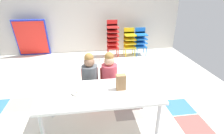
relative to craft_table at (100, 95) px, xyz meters
name	(u,v)px	position (x,y,z in m)	size (l,w,h in m)	color
ground_plane	(98,99)	(0.00, 0.71, -0.53)	(5.49, 5.55, 0.02)	silver
back_wall	(90,9)	(0.00, 3.49, 0.77)	(5.49, 0.10, 2.59)	beige
craft_table	(100,95)	(0.00, 0.00, 0.00)	(1.62, 0.74, 0.57)	white
seated_child_near_camera	(90,74)	(-0.12, 0.60, 0.03)	(0.32, 0.32, 0.92)	red
seated_child_middle_seat	(109,73)	(0.20, 0.60, 0.03)	(0.32, 0.31, 0.92)	red
kid_chair_red_stack	(113,37)	(0.61, 2.97, 0.06)	(0.32, 0.30, 1.04)	red
kid_chair_yellow_stack	(129,40)	(1.11, 2.97, -0.06)	(0.32, 0.30, 0.80)	yellow
kid_chair_blue_stack	(141,40)	(1.45, 2.97, -0.06)	(0.32, 0.30, 0.80)	blue
folded_activity_table	(32,38)	(-1.71, 3.29, 0.02)	(0.90, 0.29, 1.09)	#1E33BF
paper_bag_brown	(121,82)	(0.29, 0.04, 0.16)	(0.13, 0.09, 0.22)	#9E754C
paper_plate_near_edge	(76,94)	(-0.31, -0.02, 0.05)	(0.18, 0.18, 0.01)	white
paper_plate_center_table	(101,96)	(0.01, -0.10, 0.05)	(0.18, 0.18, 0.01)	white
donut_powdered_on_plate	(76,93)	(-0.31, -0.02, 0.08)	(0.13, 0.13, 0.04)	white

